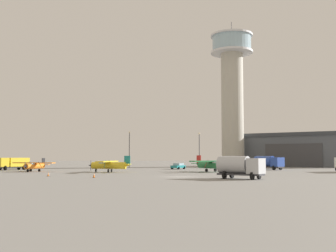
# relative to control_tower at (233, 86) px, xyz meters

# --- Properties ---
(ground_plane) EXTENTS (400.00, 400.00, 0.00)m
(ground_plane) POSITION_rel_control_tower_xyz_m (-16.87, -57.14, -23.27)
(ground_plane) COLOR gray
(control_tower) EXTENTS (12.23, 12.23, 42.50)m
(control_tower) POSITION_rel_control_tower_xyz_m (0.00, 0.00, 0.00)
(control_tower) COLOR #B2AD9E
(control_tower) RESTS_ON ground_plane
(hangar) EXTENTS (33.78, 30.23, 9.56)m
(hangar) POSITION_rel_control_tower_xyz_m (20.10, 1.52, -18.47)
(hangar) COLOR #4C5159
(hangar) RESTS_ON ground_plane
(airplane_yellow) EXTENTS (8.25, 10.53, 3.09)m
(airplane_yellow) POSITION_rel_control_tower_xyz_m (-29.65, -40.90, -21.83)
(airplane_yellow) COLOR gold
(airplane_yellow) RESTS_ON ground_plane
(airplane_orange) EXTENTS (8.85, 6.94, 2.62)m
(airplane_orange) POSITION_rel_control_tower_xyz_m (-44.70, -37.58, -22.04)
(airplane_orange) COLOR orange
(airplane_orange) RESTS_ON ground_plane
(airplane_green) EXTENTS (9.35, 8.40, 3.18)m
(airplane_green) POSITION_rel_control_tower_xyz_m (-10.37, -38.99, -21.79)
(airplane_green) COLOR #287A42
(airplane_green) RESTS_ON ground_plane
(truck_fuel_tanker_blue) EXTENTS (6.12, 6.75, 3.04)m
(truck_fuel_tanker_blue) POSITION_rel_control_tower_xyz_m (3.59, -26.65, -21.57)
(truck_fuel_tanker_blue) COLOR #38383D
(truck_fuel_tanker_blue) RESTS_ON ground_plane
(truck_fuel_tanker_silver) EXTENTS (6.36, 5.45, 3.04)m
(truck_fuel_tanker_silver) POSITION_rel_control_tower_xyz_m (-9.07, -62.95, -21.57)
(truck_fuel_tanker_silver) COLOR #38383D
(truck_fuel_tanker_silver) RESTS_ON ground_plane
(truck_box_yellow) EXTENTS (6.02, 6.73, 2.66)m
(truck_box_yellow) POSITION_rel_control_tower_xyz_m (-52.48, -28.28, -21.71)
(truck_box_yellow) COLOR #38383D
(truck_box_yellow) RESTS_ON ground_plane
(car_teal) EXTENTS (3.63, 4.57, 1.37)m
(car_teal) POSITION_rel_control_tower_xyz_m (-16.28, -22.38, -22.53)
(car_teal) COLOR teal
(car_teal) RESTS_ON ground_plane
(light_post_west) EXTENTS (0.44, 0.44, 9.49)m
(light_post_west) POSITION_rel_control_tower_xyz_m (-28.80, -10.74, -17.68)
(light_post_west) COLOR #38383D
(light_post_west) RESTS_ON ground_plane
(light_post_east) EXTENTS (0.44, 0.44, 8.86)m
(light_post_east) POSITION_rel_control_tower_xyz_m (-10.87, -15.79, -18.00)
(light_post_east) COLOR #38383D
(light_post_east) RESTS_ON ground_plane
(traffic_cone_near_left) EXTENTS (0.36, 0.36, 0.59)m
(traffic_cone_near_left) POSITION_rel_control_tower_xyz_m (-36.68, -55.87, -22.98)
(traffic_cone_near_left) COLOR black
(traffic_cone_near_left) RESTS_ON ground_plane
(traffic_cone_near_right) EXTENTS (0.36, 0.36, 0.69)m
(traffic_cone_near_right) POSITION_rel_control_tower_xyz_m (-29.11, -59.76, -22.93)
(traffic_cone_near_right) COLOR black
(traffic_cone_near_right) RESTS_ON ground_plane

